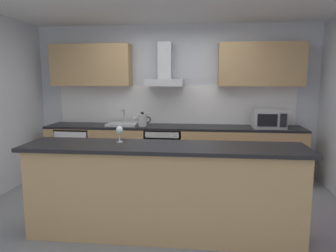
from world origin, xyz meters
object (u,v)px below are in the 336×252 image
at_px(oven, 164,152).
at_px(sink, 123,124).
at_px(refrigerator, 78,152).
at_px(kettle, 142,120).
at_px(microwave, 269,119).
at_px(range_hood, 165,72).
at_px(wine_glass, 119,131).

bearing_deg(oven, sink, 179.11).
bearing_deg(refrigerator, kettle, -1.53).
height_order(microwave, range_hood, range_hood).
height_order(kettle, range_hood, range_hood).
distance_m(oven, microwave, 1.79).
bearing_deg(range_hood, oven, -90.00).
bearing_deg(range_hood, sink, -170.51).
xyz_separation_m(kettle, range_hood, (0.36, 0.16, 0.78)).
distance_m(kettle, wine_glass, 1.83).
distance_m(range_hood, wine_glass, 2.11).
relative_size(sink, kettle, 1.73).
height_order(range_hood, wine_glass, range_hood).
bearing_deg(refrigerator, sink, 0.98).
bearing_deg(refrigerator, oven, 0.10).
bearing_deg(microwave, oven, 179.05).
bearing_deg(microwave, range_hood, 174.68).
bearing_deg(wine_glass, microwave, 43.06).
distance_m(oven, kettle, 0.65).
relative_size(microwave, kettle, 1.73).
relative_size(refrigerator, microwave, 1.70).
xyz_separation_m(refrigerator, wine_glass, (1.25, -1.85, 0.69)).
relative_size(kettle, range_hood, 0.40).
height_order(oven, range_hood, range_hood).
relative_size(oven, microwave, 1.60).
bearing_deg(range_hood, refrigerator, -175.01).
bearing_deg(sink, microwave, -0.93).
height_order(microwave, kettle, microwave).
bearing_deg(oven, kettle, -174.62).
relative_size(sink, range_hood, 0.69).
bearing_deg(sink, wine_glass, -76.72).
height_order(oven, refrigerator, oven).
relative_size(refrigerator, kettle, 2.94).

